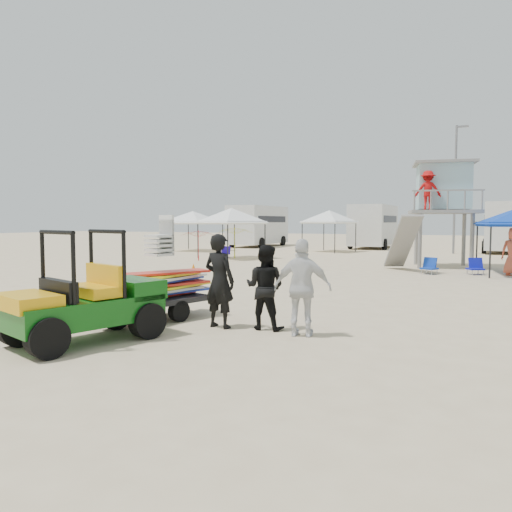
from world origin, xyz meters
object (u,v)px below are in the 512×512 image
at_px(surf_trailer, 164,281).
at_px(lifeguard_tower, 442,191).
at_px(utility_cart, 81,291).
at_px(man_left, 219,281).

bearing_deg(surf_trailer, lifeguard_tower, 74.59).
xyz_separation_m(utility_cart, lifeguard_tower, (4.20, 17.54, 2.54)).
height_order(surf_trailer, man_left, surf_trailer).
xyz_separation_m(man_left, lifeguard_tower, (2.68, 15.50, 2.50)).
bearing_deg(lifeguard_tower, man_left, -99.80).
bearing_deg(lifeguard_tower, surf_trailer, -105.41).
bearing_deg(lifeguard_tower, utility_cart, -103.47).
distance_m(surf_trailer, man_left, 1.55).
relative_size(surf_trailer, lifeguard_tower, 0.49).
bearing_deg(surf_trailer, man_left, -11.22).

